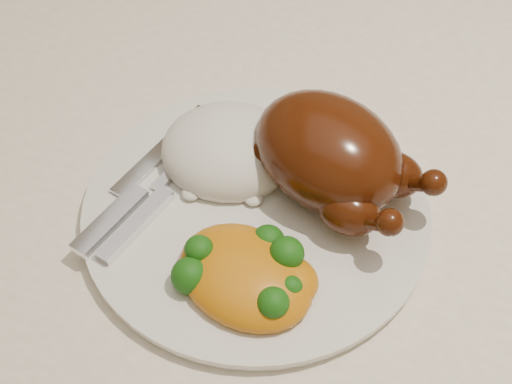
% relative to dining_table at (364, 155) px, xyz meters
% --- Properties ---
extents(dining_table, '(1.60, 0.90, 0.76)m').
position_rel_dining_table_xyz_m(dining_table, '(0.00, 0.00, 0.00)').
color(dining_table, brown).
rests_on(dining_table, floor).
extents(tablecloth, '(1.73, 1.03, 0.18)m').
position_rel_dining_table_xyz_m(tablecloth, '(0.00, 0.00, 0.07)').
color(tablecloth, white).
rests_on(tablecloth, dining_table).
extents(dinner_plate, '(0.37, 0.37, 0.01)m').
position_rel_dining_table_xyz_m(dinner_plate, '(-0.05, -0.21, 0.11)').
color(dinner_plate, silver).
rests_on(dinner_plate, tablecloth).
extents(roast_chicken, '(0.19, 0.15, 0.09)m').
position_rel_dining_table_xyz_m(roast_chicken, '(0.00, -0.16, 0.16)').
color(roast_chicken, '#481807').
rests_on(roast_chicken, dinner_plate).
extents(rice_mound, '(0.15, 0.15, 0.07)m').
position_rel_dining_table_xyz_m(rice_mound, '(-0.09, -0.17, 0.13)').
color(rice_mound, white).
rests_on(rice_mound, dinner_plate).
extents(mac_and_cheese, '(0.14, 0.12, 0.05)m').
position_rel_dining_table_xyz_m(mac_and_cheese, '(-0.02, -0.28, 0.13)').
color(mac_and_cheese, orange).
rests_on(mac_and_cheese, dinner_plate).
extents(cutlery, '(0.06, 0.20, 0.01)m').
position_rel_dining_table_xyz_m(cutlery, '(-0.14, -0.24, 0.12)').
color(cutlery, silver).
rests_on(cutlery, dinner_plate).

